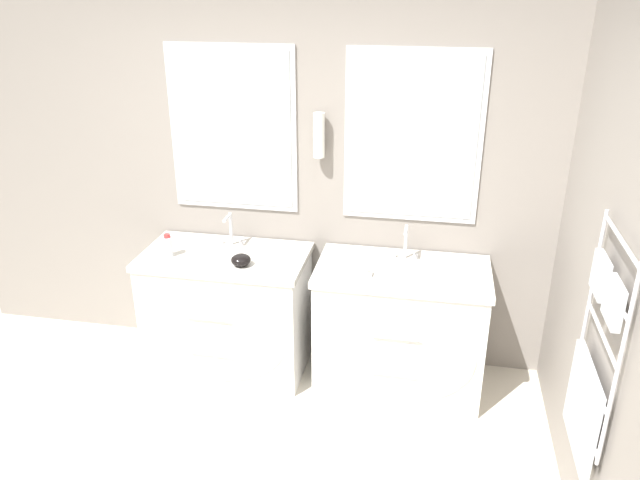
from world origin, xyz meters
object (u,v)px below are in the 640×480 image
at_px(toiletry_bottle, 168,246).
at_px(vanity_left, 226,313).
at_px(vanity_right, 399,330).
at_px(amenity_bowl, 241,260).

bearing_deg(toiletry_bottle, vanity_left, 10.17).
height_order(vanity_left, toiletry_bottle, toiletry_bottle).
distance_m(vanity_left, toiletry_bottle, 0.61).
height_order(vanity_right, toiletry_bottle, toiletry_bottle).
relative_size(vanity_left, vanity_right, 1.00).
distance_m(toiletry_bottle, amenity_bowl, 0.51).
bearing_deg(vanity_right, vanity_left, 180.00).
height_order(toiletry_bottle, amenity_bowl, toiletry_bottle).
height_order(vanity_left, amenity_bowl, amenity_bowl).
distance_m(vanity_right, amenity_bowl, 1.12).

